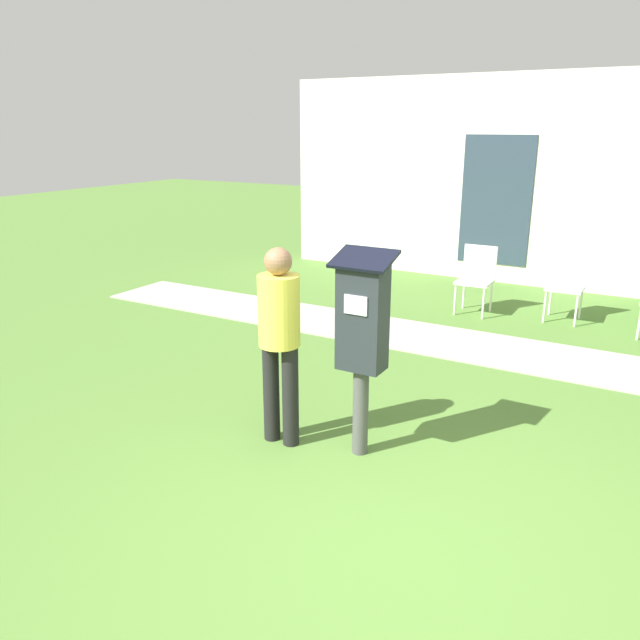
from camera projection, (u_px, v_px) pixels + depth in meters
ground_plane at (399, 560)px, 3.65m from camera, size 40.00×40.00×0.00m
sidewalk at (536, 357)px, 6.82m from camera, size 12.00×1.10×0.02m
building_facade at (595, 185)px, 9.14m from camera, size 10.00×0.26×3.20m
parking_meter at (362, 328)px, 4.55m from camera, size 0.44×0.31×1.59m
person_standing at (279, 332)px, 4.75m from camera, size 0.32×0.32×1.58m
outdoor_chair_left at (477, 274)px, 8.36m from camera, size 0.44×0.44×0.90m
outdoor_chair_middle at (567, 280)px, 8.04m from camera, size 0.44×0.44×0.90m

